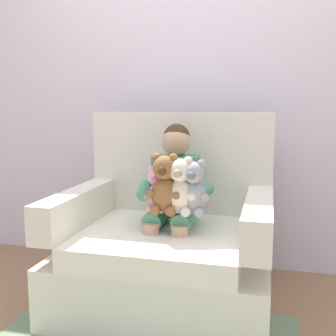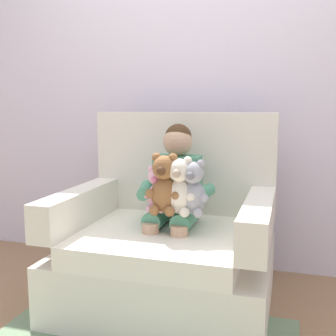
% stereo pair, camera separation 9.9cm
% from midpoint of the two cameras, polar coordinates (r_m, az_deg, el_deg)
% --- Properties ---
extents(ground_plane, '(8.00, 8.00, 0.00)m').
position_cam_midpoint_polar(ground_plane, '(2.50, -1.50, -18.63)').
color(ground_plane, '#936D4C').
extents(back_wall, '(6.00, 0.10, 2.60)m').
position_cam_midpoint_polar(back_wall, '(2.97, 2.40, 11.55)').
color(back_wall, silver).
rests_on(back_wall, ground).
extents(armchair, '(1.16, 0.96, 1.11)m').
position_cam_midpoint_polar(armchair, '(2.42, -1.19, -10.91)').
color(armchair, silver).
rests_on(armchair, ground).
extents(seated_child, '(0.45, 0.39, 0.82)m').
position_cam_midpoint_polar(seated_child, '(2.35, -0.44, -2.90)').
color(seated_child, '#4C9370').
rests_on(seated_child, armchair).
extents(plush_cream, '(0.19, 0.15, 0.31)m').
position_cam_midpoint_polar(plush_cream, '(2.16, 0.36, -2.74)').
color(plush_cream, silver).
rests_on(plush_cream, armchair).
extents(plush_grey, '(0.18, 0.14, 0.30)m').
position_cam_midpoint_polar(plush_grey, '(2.15, 2.23, -2.95)').
color(plush_grey, '#9E9EA3').
rests_on(plush_grey, armchair).
extents(plush_brown, '(0.20, 0.16, 0.33)m').
position_cam_midpoint_polar(plush_brown, '(2.17, -1.75, -2.49)').
color(plush_brown, brown).
rests_on(plush_brown, armchair).
extents(plush_pink, '(0.15, 0.12, 0.25)m').
position_cam_midpoint_polar(plush_pink, '(2.23, -2.81, -3.15)').
color(plush_pink, '#EAA8BC').
rests_on(plush_pink, armchair).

